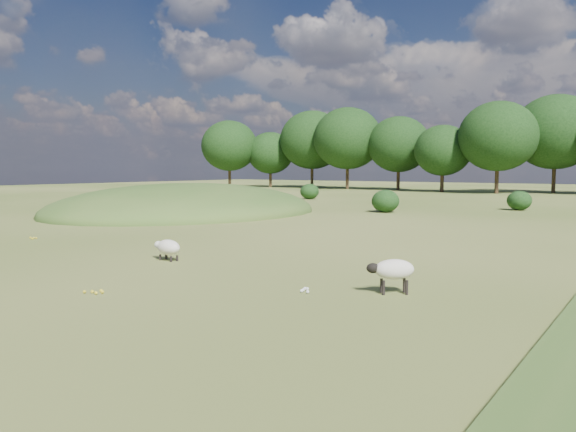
% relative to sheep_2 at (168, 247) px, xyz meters
% --- Properties ---
extents(ground, '(160.00, 160.00, 0.00)m').
position_rel_sheep_2_xyz_m(ground, '(-1.83, 22.64, -0.44)').
color(ground, '#3A541A').
rests_on(ground, ground).
extents(mound, '(16.00, 20.00, 4.00)m').
position_rel_sheep_2_xyz_m(mound, '(-13.83, 14.64, -0.44)').
color(mound, '#33561E').
rests_on(mound, ground).
extents(treeline, '(96.28, 14.66, 11.70)m').
position_rel_sheep_2_xyz_m(treeline, '(-2.89, 58.08, 6.13)').
color(treeline, black).
rests_on(treeline, ground).
extents(shrubs, '(21.73, 12.45, 1.53)m').
position_rel_sheep_2_xyz_m(shrubs, '(-5.17, 28.07, 0.30)').
color(shrubs, black).
rests_on(shrubs, ground).
extents(sheep_2, '(1.22, 0.62, 0.69)m').
position_rel_sheep_2_xyz_m(sheep_2, '(0.00, 0.00, 0.00)').
color(sheep_2, beige).
rests_on(sheep_2, ground).
extents(sheep_3, '(1.14, 1.00, 0.84)m').
position_rel_sheep_2_xyz_m(sheep_3, '(8.06, -0.32, 0.15)').
color(sheep_3, beige).
rests_on(sheep_3, ground).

